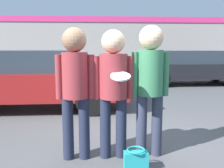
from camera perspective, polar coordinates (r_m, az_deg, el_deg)
ground_plane at (r=4.05m, az=5.07°, el=-13.83°), size 56.00×56.00×0.00m
storefront_building at (r=13.78m, az=-1.65°, el=8.81°), size 24.00×0.22×3.14m
person_left at (r=3.36m, az=-8.43°, el=0.54°), size 0.52×0.35×1.79m
person_middle_with_frisbee at (r=3.36m, az=0.31°, el=0.48°), size 0.55×0.58×1.76m
person_right at (r=3.46m, az=8.74°, el=1.24°), size 0.52×0.35×1.82m
parked_car_near at (r=6.49m, az=-17.28°, el=1.17°), size 4.49×1.81×1.45m
parked_car_far at (r=10.75m, az=17.49°, el=3.76°), size 4.74×1.82×1.38m
shrub at (r=13.47m, az=8.27°, el=3.90°), size 0.93×0.93×0.93m
handbag at (r=3.27m, az=5.47°, el=-16.95°), size 0.30×0.23×0.28m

